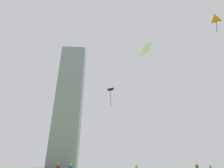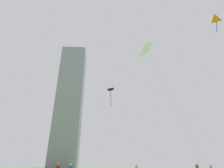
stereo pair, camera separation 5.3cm
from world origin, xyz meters
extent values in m
sphere|color=#997051|center=(-4.73, -0.47, 1.59)|extent=(0.22, 0.22, 0.22)
sphere|color=brown|center=(-6.80, 1.84, 1.61)|extent=(0.23, 0.23, 0.23)
sphere|color=tan|center=(0.10, 8.70, 1.61)|extent=(0.23, 0.23, 0.23)
cylinder|color=gray|center=(11.78, 18.86, 1.20)|extent=(0.39, 0.39, 0.68)
sphere|color=beige|center=(11.78, 18.86, 1.65)|extent=(0.23, 0.23, 0.23)
cylinder|color=#3F593F|center=(7.77, 11.62, 1.25)|extent=(0.41, 0.41, 0.71)
sphere|color=tan|center=(7.77, 11.62, 1.73)|extent=(0.24, 0.24, 0.24)
cone|color=orange|center=(13.02, 7.29, 21.49)|extent=(2.37, 2.37, 1.97)
cylinder|color=blue|center=(13.02, 7.29, 20.27)|extent=(0.36, 0.28, 1.83)
cylinder|color=silver|center=(5.72, 9.29, 8.76)|extent=(6.54, 3.62, 17.52)
pyramid|color=white|center=(2.43, 7.50, 17.54)|extent=(2.07, 2.02, 1.74)
cylinder|color=silver|center=(-6.42, 22.30, 8.24)|extent=(3.21, 5.85, 16.48)
ellipsoid|color=black|center=(-4.82, 19.38, 16.48)|extent=(1.79, 2.75, 1.84)
cylinder|color=purple|center=(-4.82, 19.38, 14.37)|extent=(0.30, 0.29, 3.61)
cube|color=gray|center=(-59.29, 124.86, 53.50)|extent=(24.64, 18.94, 107.01)
camera|label=1|loc=(0.72, -14.76, 1.56)|focal=28.10mm
camera|label=2|loc=(0.78, -14.75, 1.56)|focal=28.10mm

